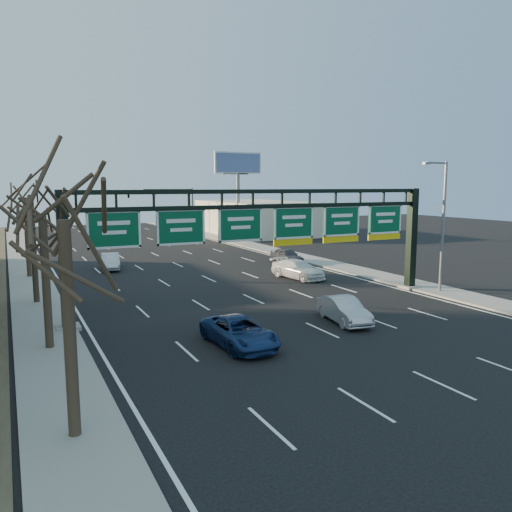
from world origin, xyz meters
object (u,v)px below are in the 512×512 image
sign_gantry (270,231)px  car_blue_suv (239,332)px  car_silver_sedan (344,310)px  car_white_wagon (298,269)px

sign_gantry → car_blue_suv: sign_gantry is taller
sign_gantry → car_blue_suv: (-5.03, -6.39, -3.96)m
sign_gantry → car_silver_sedan: size_ratio=5.92×
car_silver_sedan → car_white_wagon: car_white_wagon is taller
car_blue_suv → sign_gantry: bearing=48.9°
car_white_wagon → sign_gantry: bearing=-143.9°
sign_gantry → car_white_wagon: (6.36, 7.04, -3.90)m
car_blue_suv → car_white_wagon: bearing=46.8°
car_silver_sedan → car_white_wagon: (4.60, 12.32, 0.04)m
car_silver_sedan → car_white_wagon: bearing=78.9°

